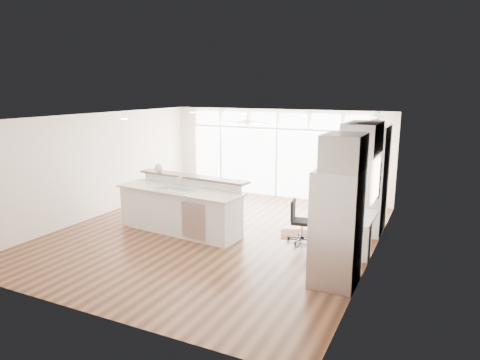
% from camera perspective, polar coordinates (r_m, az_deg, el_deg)
% --- Properties ---
extents(floor, '(7.00, 8.00, 0.02)m').
position_cam_1_polar(floor, '(10.07, -3.28, -7.18)').
color(floor, '#442515').
rests_on(floor, ground).
extents(ceiling, '(7.00, 8.00, 0.02)m').
position_cam_1_polar(ceiling, '(9.52, -3.48, 8.40)').
color(ceiling, white).
rests_on(ceiling, wall_back).
extents(wall_back, '(7.00, 0.04, 2.70)m').
position_cam_1_polar(wall_back, '(13.28, 5.06, 3.57)').
color(wall_back, white).
rests_on(wall_back, floor).
extents(wall_front, '(7.00, 0.04, 2.70)m').
position_cam_1_polar(wall_front, '(6.62, -20.55, -5.95)').
color(wall_front, white).
rests_on(wall_front, floor).
extents(wall_left, '(0.04, 8.00, 2.70)m').
position_cam_1_polar(wall_left, '(11.78, -18.42, 1.90)').
color(wall_left, white).
rests_on(wall_left, floor).
extents(wall_right, '(0.04, 8.00, 2.70)m').
position_cam_1_polar(wall_right, '(8.60, 17.47, -1.66)').
color(wall_right, white).
rests_on(wall_right, floor).
extents(glass_wall, '(5.80, 0.06, 2.08)m').
position_cam_1_polar(glass_wall, '(13.28, 4.94, 2.26)').
color(glass_wall, white).
rests_on(glass_wall, wall_back).
extents(transom_row, '(5.90, 0.06, 0.40)m').
position_cam_1_polar(transom_row, '(13.12, 5.05, 7.99)').
color(transom_row, white).
rests_on(transom_row, wall_back).
extents(desk_window, '(0.04, 0.85, 0.85)m').
position_cam_1_polar(desk_window, '(8.85, 17.59, 0.05)').
color(desk_window, white).
rests_on(desk_window, wall_right).
extents(ceiling_fan, '(1.16, 1.16, 0.32)m').
position_cam_1_polar(ceiling_fan, '(12.25, 0.93, 8.22)').
color(ceiling_fan, white).
rests_on(ceiling_fan, ceiling).
extents(recessed_lights, '(3.40, 3.00, 0.02)m').
position_cam_1_polar(recessed_lights, '(9.70, -2.89, 8.36)').
color(recessed_lights, white).
rests_on(recessed_lights, ceiling).
extents(oven_cabinet, '(0.64, 1.20, 2.50)m').
position_cam_1_polar(oven_cabinet, '(10.41, 17.14, 0.13)').
color(oven_cabinet, white).
rests_on(oven_cabinet, floor).
extents(desk_nook, '(0.72, 1.30, 0.76)m').
position_cam_1_polar(desk_nook, '(9.20, 15.08, -6.90)').
color(desk_nook, white).
rests_on(desk_nook, floor).
extents(upper_cabinets, '(0.64, 1.30, 0.64)m').
position_cam_1_polar(upper_cabinets, '(8.77, 16.05, 5.34)').
color(upper_cabinets, white).
rests_on(upper_cabinets, wall_right).
extents(refrigerator, '(0.76, 0.90, 2.00)m').
position_cam_1_polar(refrigerator, '(7.48, 12.77, -6.23)').
color(refrigerator, '#B8B7BC').
rests_on(refrigerator, floor).
extents(fridge_cabinet, '(0.64, 0.90, 0.60)m').
position_cam_1_polar(fridge_cabinet, '(7.17, 13.72, 3.64)').
color(fridge_cabinet, white).
rests_on(fridge_cabinet, wall_right).
extents(framed_photos, '(0.06, 0.22, 0.80)m').
position_cam_1_polar(framed_photos, '(9.48, 18.09, -0.13)').
color(framed_photos, black).
rests_on(framed_photos, wall_right).
extents(kitchen_island, '(3.28, 1.50, 1.26)m').
position_cam_1_polar(kitchen_island, '(10.10, -8.11, -3.41)').
color(kitchen_island, white).
rests_on(kitchen_island, floor).
extents(rug, '(1.14, 0.97, 0.01)m').
position_cam_1_polar(rug, '(10.06, 8.22, -7.20)').
color(rug, '#3C2013').
rests_on(rug, floor).
extents(office_chair, '(0.54, 0.51, 0.91)m').
position_cam_1_polar(office_chair, '(9.52, 8.30, -5.47)').
color(office_chair, black).
rests_on(office_chair, floor).
extents(fishbowl, '(0.24, 0.24, 0.22)m').
position_cam_1_polar(fishbowl, '(10.83, -10.77, 1.58)').
color(fishbowl, silver).
rests_on(fishbowl, kitchen_island).
extents(monitor, '(0.09, 0.52, 0.43)m').
position_cam_1_polar(monitor, '(9.05, 14.79, -3.28)').
color(monitor, black).
rests_on(monitor, desk_nook).
extents(keyboard, '(0.17, 0.36, 0.02)m').
position_cam_1_polar(keyboard, '(9.13, 13.68, -4.42)').
color(keyboard, silver).
rests_on(keyboard, desk_nook).
extents(potted_plant, '(0.29, 0.32, 0.24)m').
position_cam_1_polar(potted_plant, '(10.22, 17.62, 7.66)').
color(potted_plant, '#355725').
rests_on(potted_plant, oven_cabinet).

